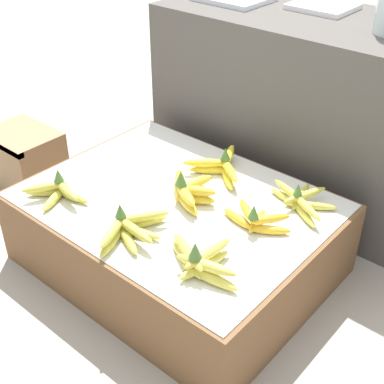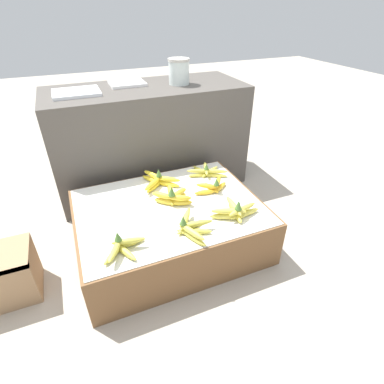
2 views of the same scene
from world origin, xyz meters
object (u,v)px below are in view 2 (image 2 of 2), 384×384
(wooden_crate, at_px, (1,276))
(banana_bunch_front_midleft, at_px, (190,227))
(banana_bunch_front_left, at_px, (122,247))
(banana_bunch_middle_midleft, at_px, (173,197))
(banana_bunch_front_midright, at_px, (235,211))
(foam_tray_white, at_px, (127,83))
(glass_jar, at_px, (179,71))
(banana_bunch_middle_midright, at_px, (213,187))
(banana_bunch_back_midright, at_px, (207,172))
(banana_bunch_back_midleft, at_px, (158,181))

(wooden_crate, relative_size, banana_bunch_front_midleft, 1.10)
(banana_bunch_front_left, xyz_separation_m, banana_bunch_middle_midleft, (0.32, 0.26, 0.01))
(banana_bunch_front_midright, xyz_separation_m, foam_tray_white, (-0.26, 0.99, 0.40))
(banana_bunch_middle_midleft, bearing_deg, banana_bunch_front_midright, -43.85)
(wooden_crate, height_order, glass_jar, glass_jar)
(banana_bunch_middle_midright, relative_size, glass_jar, 1.41)
(banana_bunch_middle_midleft, distance_m, banana_bunch_middle_midright, 0.24)
(banana_bunch_front_midright, height_order, banana_bunch_back_midright, banana_bunch_front_midright)
(banana_bunch_back_midleft, xyz_separation_m, banana_bunch_back_midright, (0.30, -0.00, -0.01))
(banana_bunch_front_midleft, height_order, banana_bunch_middle_midleft, banana_bunch_middle_midleft)
(banana_bunch_back_midright, bearing_deg, glass_jar, 89.08)
(banana_bunch_front_midright, xyz_separation_m, banana_bunch_back_midright, (0.04, 0.42, -0.01))
(banana_bunch_back_midright, bearing_deg, banana_bunch_middle_midleft, -145.40)
(wooden_crate, bearing_deg, banana_bunch_middle_midleft, 3.38)
(banana_bunch_middle_midright, height_order, foam_tray_white, foam_tray_white)
(wooden_crate, relative_size, banana_bunch_middle_midleft, 1.49)
(banana_bunch_front_left, relative_size, banana_bunch_back_midleft, 0.89)
(banana_bunch_front_left, distance_m, banana_bunch_back_midleft, 0.54)
(banana_bunch_front_midright, bearing_deg, banana_bunch_front_left, -176.81)
(wooden_crate, height_order, banana_bunch_back_midleft, banana_bunch_back_midleft)
(banana_bunch_middle_midleft, distance_m, glass_jar, 0.85)
(wooden_crate, relative_size, banana_bunch_front_left, 1.43)
(banana_bunch_front_midright, bearing_deg, banana_bunch_middle_midright, 89.77)
(glass_jar, xyz_separation_m, foam_tray_white, (-0.31, 0.11, -0.07))
(banana_bunch_middle_midleft, bearing_deg, banana_bunch_back_midleft, 96.33)
(glass_jar, bearing_deg, banana_bunch_front_midright, -93.38)
(glass_jar, bearing_deg, banana_bunch_back_midleft, -124.11)
(glass_jar, relative_size, foam_tray_white, 0.72)
(banana_bunch_middle_midleft, xyz_separation_m, banana_bunch_back_midright, (0.28, 0.19, -0.01))
(banana_bunch_front_midright, bearing_deg, banana_bunch_middle_midleft, 136.15)
(glass_jar, bearing_deg, banana_bunch_middle_midleft, -113.87)
(banana_bunch_front_midleft, distance_m, banana_bunch_middle_midleft, 0.25)
(banana_bunch_front_left, relative_size, banana_bunch_back_midright, 0.88)
(banana_bunch_back_midleft, bearing_deg, banana_bunch_front_left, -123.08)
(wooden_crate, distance_m, banana_bunch_middle_midright, 1.08)
(banana_bunch_front_midright, relative_size, banana_bunch_middle_midright, 1.17)
(banana_bunch_front_midright, bearing_deg, banana_bunch_back_midright, 83.95)
(banana_bunch_middle_midright, xyz_separation_m, glass_jar, (0.05, 0.63, 0.48))
(foam_tray_white, bearing_deg, wooden_crate, -134.76)
(wooden_crate, relative_size, banana_bunch_front_midright, 1.12)
(banana_bunch_front_midright, distance_m, glass_jar, 1.00)
(banana_bunch_back_midright, bearing_deg, banana_bunch_front_midleft, -123.15)
(banana_bunch_back_midright, height_order, foam_tray_white, foam_tray_white)
(wooden_crate, bearing_deg, banana_bunch_middle_midright, 3.81)
(banana_bunch_front_midright, bearing_deg, banana_bunch_front_midleft, -175.46)
(banana_bunch_front_left, distance_m, banana_bunch_middle_midright, 0.62)
(wooden_crate, distance_m, banana_bunch_front_left, 0.58)
(banana_bunch_front_left, bearing_deg, foam_tray_white, 74.02)
(banana_bunch_front_midleft, xyz_separation_m, glass_jar, (0.29, 0.90, 0.48))
(wooden_crate, xyz_separation_m, banana_bunch_back_midleft, (0.81, 0.24, 0.17))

